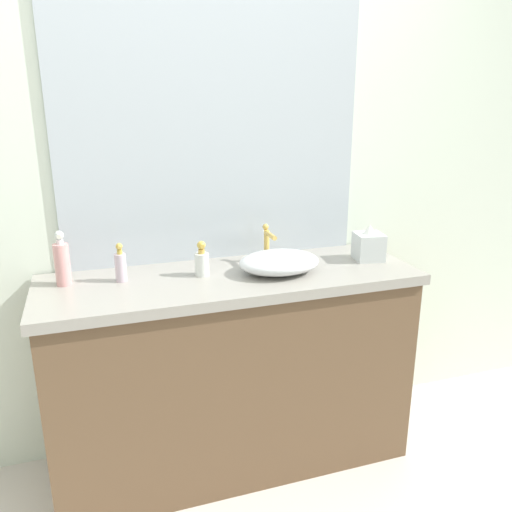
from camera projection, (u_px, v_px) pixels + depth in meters
The scene contains 9 objects.
bathroom_wall_rear at pixel (191, 176), 2.30m from camera, with size 6.00×0.06×2.60m, color silver.
vanity_counter at pixel (233, 371), 2.30m from camera, with size 1.60×0.53×0.92m.
wall_mirror_panel at pixel (213, 119), 2.22m from camera, with size 1.35×0.01×1.26m, color #B2BCC6.
sink_basin at pixel (279, 262), 2.19m from camera, with size 0.35×0.26×0.09m, color silver.
faucet at pixel (268, 240), 2.30m from camera, with size 0.03×0.13×0.17m.
soap_dispenser at pixel (202, 262), 2.15m from camera, with size 0.06×0.06×0.15m.
lotion_bottle at pixel (121, 265), 2.08m from camera, with size 0.05×0.05×0.16m.
perfume_bottle at pixel (62, 262), 2.03m from camera, with size 0.06×0.06×0.22m.
tissue_box at pixel (369, 245), 2.35m from camera, with size 0.14×0.14×0.16m.
Camera 1 is at (-0.45, -1.55, 1.64)m, focal length 36.06 mm.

